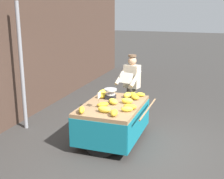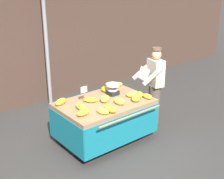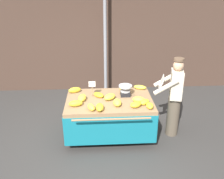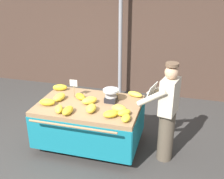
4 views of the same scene
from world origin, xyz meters
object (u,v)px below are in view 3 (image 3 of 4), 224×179
banana_bunch_5 (139,99)px  banana_bunch_9 (91,107)px  banana_cart (109,109)px  banana_bunch_2 (140,87)px  street_pole (105,44)px  banana_bunch_6 (110,97)px  weighing_scale (125,90)px  price_sign (92,86)px  banana_bunch_0 (150,106)px  banana_bunch_12 (123,89)px  banana_bunch_1 (100,107)px  banana_bunch_3 (145,102)px  banana_bunch_7 (117,103)px  banana_bunch_4 (75,90)px  banana_bunch_8 (76,103)px  banana_bunch_13 (136,105)px  banana_bunch_11 (99,95)px  vendor_person (174,97)px  banana_bunch_10 (82,98)px

banana_bunch_5 → banana_bunch_9: (-0.94, -0.27, -0.00)m
banana_cart → banana_bunch_2: 0.91m
street_pole → banana_bunch_9: street_pole is taller
banana_cart → banana_bunch_6: banana_bunch_6 is taller
weighing_scale → price_sign: price_sign is taller
banana_bunch_0 → banana_bunch_12: size_ratio=1.02×
banana_bunch_1 → banana_bunch_3: size_ratio=1.22×
banana_bunch_7 → banana_bunch_12: size_ratio=1.16×
banana_bunch_1 → banana_bunch_12: bearing=56.9°
banana_bunch_0 → banana_bunch_3: (-0.07, 0.16, 0.00)m
banana_bunch_1 → banana_bunch_4: 0.99m
banana_bunch_0 → banana_bunch_1: bearing=-178.5°
banana_cart → banana_bunch_3: banana_bunch_3 is taller
banana_bunch_3 → banana_bunch_4: bearing=155.2°
banana_bunch_8 → banana_bunch_6: bearing=20.9°
banana_bunch_0 → banana_bunch_12: banana_bunch_12 is taller
banana_bunch_1 → banana_bunch_7: (0.34, 0.16, 0.01)m
banana_bunch_8 → banana_bunch_12: banana_bunch_12 is taller
weighing_scale → banana_bunch_0: 0.72m
banana_bunch_4 → banana_bunch_7: banana_bunch_7 is taller
banana_bunch_4 → banana_bunch_13: size_ratio=1.16×
banana_bunch_9 → banana_bunch_6: bearing=49.0°
street_pole → banana_bunch_1: street_pole is taller
price_sign → banana_bunch_0: (1.10, -0.59, -0.20)m
banana_bunch_11 → vendor_person: 1.57m
banana_bunch_12 → banana_bunch_7: bearing=-106.1°
weighing_scale → banana_bunch_7: weighing_scale is taller
banana_bunch_6 → banana_bunch_10: (-0.56, -0.02, 0.00)m
banana_bunch_6 → banana_bunch_8: bearing=-159.1°
banana_bunch_11 → weighing_scale: bearing=3.2°
banana_bunch_9 → street_pole: bearing=82.2°
banana_bunch_0 → banana_bunch_8: bearing=173.5°
street_pole → banana_bunch_8: bearing=-105.0°
banana_bunch_4 → banana_bunch_5: banana_bunch_4 is taller
banana_bunch_5 → vendor_person: size_ratio=0.14×
weighing_scale → banana_bunch_9: (-0.71, -0.60, -0.06)m
street_pole → price_sign: bearing=-99.6°
vendor_person → street_pole: bearing=120.4°
banana_bunch_2 → banana_bunch_6: banana_bunch_6 is taller
banana_cart → banana_bunch_1: banana_bunch_1 is taller
banana_bunch_2 → price_sign: bearing=-162.9°
banana_bunch_3 → banana_bunch_5: size_ratio=0.94×
banana_bunch_2 → banana_bunch_9: banana_bunch_9 is taller
price_sign → banana_bunch_2: size_ratio=1.21×
banana_bunch_2 → banana_bunch_9: size_ratio=1.19×
banana_bunch_5 → banana_bunch_10: banana_bunch_10 is taller
street_pole → banana_cart: 2.40m
banana_bunch_11 → banana_cart: bearing=-33.2°
banana_bunch_4 → banana_bunch_2: bearing=4.3°
banana_bunch_9 → vendor_person: vendor_person is taller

